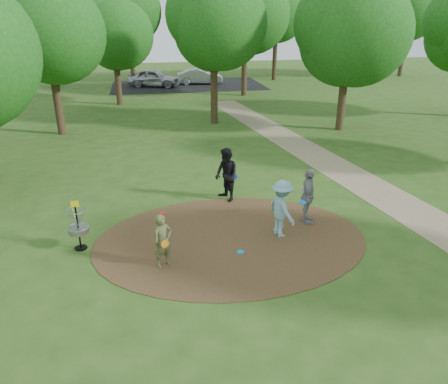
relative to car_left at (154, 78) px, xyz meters
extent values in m
plane|color=#2D5119|center=(1.12, -29.81, -0.79)|extent=(100.00, 100.00, 0.00)
cylinder|color=#47301C|center=(1.12, -29.81, -0.78)|extent=(8.40, 8.40, 0.02)
cube|color=#8C7A5B|center=(7.62, -27.81, -0.79)|extent=(7.55, 39.89, 0.01)
cube|color=black|center=(3.12, 0.19, -0.79)|extent=(14.00, 8.00, 0.01)
imported|color=#5B6339|center=(-1.01, -30.91, -0.02)|extent=(0.67, 0.60, 1.54)
cylinder|color=orange|center=(-0.97, -31.15, 0.02)|extent=(0.22, 0.11, 0.22)
imported|color=#81B4C1|center=(2.69, -29.82, 0.13)|extent=(0.99, 1.33, 1.84)
cylinder|color=#0D7BEB|center=(3.36, -29.82, 0.28)|extent=(0.27, 0.27, 0.08)
imported|color=black|center=(1.55, -26.79, 0.20)|extent=(1.03, 1.16, 1.98)
cylinder|color=#0B33CA|center=(1.86, -26.74, 0.09)|extent=(0.22, 0.08, 0.22)
imported|color=gray|center=(3.80, -29.12, 0.15)|extent=(0.80, 1.19, 1.88)
cylinder|color=white|center=(3.64, -29.15, 0.41)|extent=(0.23, 0.10, 0.22)
cylinder|color=#0D91DE|center=(1.22, -30.65, -0.76)|extent=(0.22, 0.22, 0.02)
cylinder|color=red|center=(-0.87, -27.60, -0.76)|extent=(0.22, 0.22, 0.02)
imported|color=#B0B1B9|center=(0.00, 0.00, 0.00)|extent=(5.00, 3.20, 1.59)
imported|color=#929699|center=(4.33, 0.69, -0.09)|extent=(4.39, 1.89, 1.41)
cylinder|color=black|center=(-3.38, -29.51, -0.12)|extent=(0.05, 0.05, 1.35)
cylinder|color=black|center=(-3.38, -29.51, -0.77)|extent=(0.36, 0.36, 0.04)
cylinder|color=gray|center=(-3.38, -29.51, -0.17)|extent=(0.60, 0.60, 0.16)
torus|color=gray|center=(-3.38, -29.51, -0.09)|extent=(0.63, 0.63, 0.03)
torus|color=gray|center=(-3.38, -29.51, 0.46)|extent=(0.58, 0.58, 0.02)
cube|color=yellow|center=(-3.38, -29.51, 0.66)|extent=(0.22, 0.02, 0.18)
cylinder|color=#332316|center=(-5.88, -15.81, 1.11)|extent=(0.44, 0.44, 3.80)
sphere|color=#1A4D14|center=(-5.88, -15.81, 4.45)|extent=(5.25, 5.25, 5.25)
cylinder|color=#332316|center=(3.12, -14.81, 1.30)|extent=(0.44, 0.44, 4.18)
sphere|color=#1A4D14|center=(3.12, -14.81, 4.84)|extent=(5.28, 5.28, 5.28)
cylinder|color=#332316|center=(10.12, -17.81, 1.01)|extent=(0.44, 0.44, 3.61)
sphere|color=#1A4D14|center=(10.12, -17.81, 4.39)|extent=(5.74, 5.74, 5.74)
cylinder|color=#332316|center=(-2.88, -7.81, 0.92)|extent=(0.44, 0.44, 3.42)
sphere|color=#1A4D14|center=(-2.88, -7.81, 3.94)|extent=(4.79, 4.79, 4.79)
cylinder|color=#332316|center=(7.12, -5.81, 1.39)|extent=(0.44, 0.44, 4.37)
sphere|color=#1A4D14|center=(7.12, -5.81, 5.22)|extent=(5.99, 5.99, 5.99)
camera|label=1|loc=(-1.31, -41.43, 5.76)|focal=35.00mm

